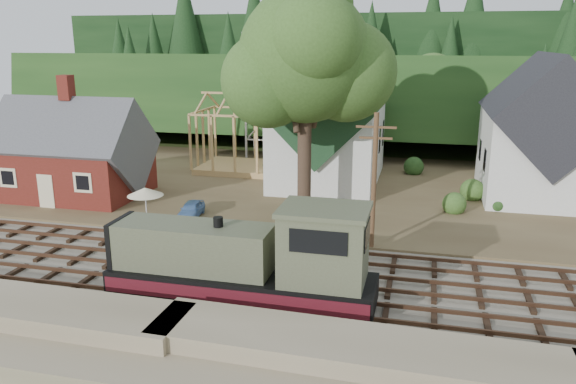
# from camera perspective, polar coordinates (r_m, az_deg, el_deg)

# --- Properties ---
(ground) EXTENTS (140.00, 140.00, 0.00)m
(ground) POSITION_cam_1_polar(r_m,az_deg,el_deg) (29.55, -6.37, -8.39)
(ground) COLOR #384C1E
(ground) RESTS_ON ground
(embankment) EXTENTS (64.00, 5.00, 1.60)m
(embankment) POSITION_cam_1_polar(r_m,az_deg,el_deg) (22.69, -14.02, -16.63)
(embankment) COLOR #7F7259
(embankment) RESTS_ON ground
(railroad_bed) EXTENTS (64.00, 11.00, 0.16)m
(railroad_bed) POSITION_cam_1_polar(r_m,az_deg,el_deg) (29.52, -6.38, -8.25)
(railroad_bed) COLOR #726B5B
(railroad_bed) RESTS_ON ground
(village_flat) EXTENTS (64.00, 26.00, 0.30)m
(village_flat) POSITION_cam_1_polar(r_m,az_deg,el_deg) (45.89, 1.29, 0.55)
(village_flat) COLOR brown
(village_flat) RESTS_ON ground
(hillside) EXTENTS (70.00, 28.96, 12.74)m
(hillside) POSITION_cam_1_polar(r_m,az_deg,el_deg) (69.04, 5.63, 5.36)
(hillside) COLOR #1E3F19
(hillside) RESTS_ON ground
(ridge) EXTENTS (80.00, 20.00, 12.00)m
(ridge) POSITION_cam_1_polar(r_m,az_deg,el_deg) (84.72, 7.21, 7.15)
(ridge) COLOR black
(ridge) RESTS_ON ground
(depot) EXTENTS (10.80, 7.41, 9.00)m
(depot) POSITION_cam_1_polar(r_m,az_deg,el_deg) (45.25, -20.98, 3.30)
(depot) COLOR #581D14
(depot) RESTS_ON village_flat
(church) EXTENTS (8.40, 15.17, 13.00)m
(church) POSITION_cam_1_polar(r_m,az_deg,el_deg) (46.13, 4.23, 6.97)
(church) COLOR silver
(church) RESTS_ON village_flat
(farmhouse) EXTENTS (8.40, 10.80, 10.60)m
(farmhouse) POSITION_cam_1_polar(r_m,az_deg,el_deg) (45.68, 24.35, 5.17)
(farmhouse) COLOR silver
(farmhouse) RESTS_ON village_flat
(timber_frame) EXTENTS (8.20, 6.20, 6.99)m
(timber_frame) POSITION_cam_1_polar(r_m,az_deg,el_deg) (50.56, -4.38, 5.50)
(timber_frame) COLOR tan
(timber_frame) RESTS_ON village_flat
(lattice_tower) EXTENTS (3.20, 3.20, 12.12)m
(lattice_tower) POSITION_cam_1_polar(r_m,az_deg,el_deg) (55.59, -2.56, 13.43)
(lattice_tower) COLOR silver
(lattice_tower) RESTS_ON village_flat
(big_tree) EXTENTS (10.90, 8.40, 14.70)m
(big_tree) POSITION_cam_1_polar(r_m,az_deg,el_deg) (36.22, 2.04, 12.74)
(big_tree) COLOR #38281E
(big_tree) RESTS_ON village_flat
(telegraph_pole_near) EXTENTS (2.20, 0.28, 8.00)m
(telegraph_pole_near) POSITION_cam_1_polar(r_m,az_deg,el_deg) (31.57, 8.73, 1.23)
(telegraph_pole_near) COLOR #4C331E
(telegraph_pole_near) RESTS_ON ground
(locomotive) EXTENTS (12.02, 3.00, 4.81)m
(locomotive) POSITION_cam_1_polar(r_m,az_deg,el_deg) (25.40, -3.86, -7.18)
(locomotive) COLOR black
(locomotive) RESTS_ON railroad_bed
(car_blue) EXTENTS (1.58, 3.23, 1.06)m
(car_blue) POSITION_cam_1_polar(r_m,az_deg,el_deg) (38.05, -9.80, -1.73)
(car_blue) COLOR #5A87C1
(car_blue) RESTS_ON village_flat
(patio_set) EXTENTS (2.26, 2.26, 2.52)m
(patio_set) POSITION_cam_1_polar(r_m,az_deg,el_deg) (36.37, -14.30, -0.14)
(patio_set) COLOR silver
(patio_set) RESTS_ON village_flat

